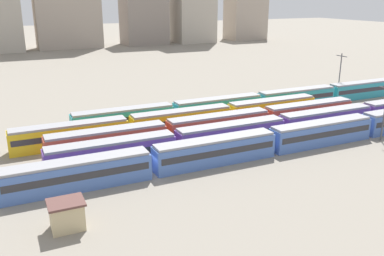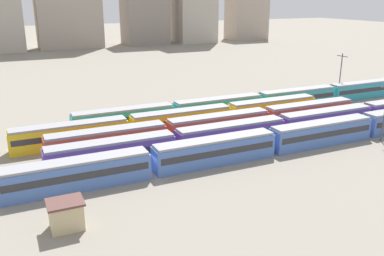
{
  "view_description": "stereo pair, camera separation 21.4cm",
  "coord_description": "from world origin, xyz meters",
  "px_view_note": "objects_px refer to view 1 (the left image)",
  "views": [
    {
      "loc": [
        -16.12,
        -47.86,
        22.55
      ],
      "look_at": [
        10.93,
        10.4,
        2.04
      ],
      "focal_mm": 38.91,
      "sensor_mm": 36.0,
      "label": 1
    },
    {
      "loc": [
        -15.93,
        -47.95,
        22.55
      ],
      "look_at": [
        10.93,
        10.4,
        2.04
      ],
      "focal_mm": 38.91,
      "sensor_mm": 36.0,
      "label": 2
    }
  ],
  "objects_px": {
    "train_track_0": "(365,125)",
    "train_track_3": "(182,120)",
    "train_track_1": "(366,114)",
    "train_track_4": "(259,102)",
    "train_track_2": "(219,125)",
    "catenary_pole_1": "(340,73)",
    "signal_hut": "(67,215)"
  },
  "relations": [
    {
      "from": "train_track_0",
      "to": "train_track_1",
      "type": "xyz_separation_m",
      "value": [
        5.56,
        5.2,
        0.0
      ]
    },
    {
      "from": "train_track_1",
      "to": "train_track_3",
      "type": "distance_m",
      "value": 33.89
    },
    {
      "from": "train_track_2",
      "to": "train_track_3",
      "type": "distance_m",
      "value": 6.89
    },
    {
      "from": "train_track_0",
      "to": "train_track_3",
      "type": "distance_m",
      "value": 30.92
    },
    {
      "from": "train_track_1",
      "to": "signal_hut",
      "type": "xyz_separation_m",
      "value": [
        -55.5,
        -14.12,
        -0.35
      ]
    },
    {
      "from": "train_track_0",
      "to": "train_track_2",
      "type": "height_order",
      "value": "same"
    },
    {
      "from": "train_track_2",
      "to": "catenary_pole_1",
      "type": "bearing_deg",
      "value": 19.02
    },
    {
      "from": "train_track_0",
      "to": "signal_hut",
      "type": "distance_m",
      "value": 50.73
    },
    {
      "from": "signal_hut",
      "to": "catenary_pole_1",
      "type": "bearing_deg",
      "value": 26.16
    },
    {
      "from": "train_track_1",
      "to": "train_track_4",
      "type": "height_order",
      "value": "same"
    },
    {
      "from": "train_track_3",
      "to": "train_track_4",
      "type": "relative_size",
      "value": 0.75
    },
    {
      "from": "train_track_2",
      "to": "signal_hut",
      "type": "xyz_separation_m",
      "value": [
        -27.77,
        -19.32,
        -0.35
      ]
    },
    {
      "from": "train_track_1",
      "to": "catenary_pole_1",
      "type": "xyz_separation_m",
      "value": [
        11.04,
        18.57,
        3.67
      ]
    },
    {
      "from": "train_track_0",
      "to": "signal_hut",
      "type": "bearing_deg",
      "value": -169.88
    },
    {
      "from": "train_track_0",
      "to": "train_track_3",
      "type": "height_order",
      "value": "same"
    },
    {
      "from": "train_track_0",
      "to": "train_track_3",
      "type": "bearing_deg",
      "value": 149.69
    },
    {
      "from": "catenary_pole_1",
      "to": "train_track_1",
      "type": "bearing_deg",
      "value": -120.74
    },
    {
      "from": "train_track_0",
      "to": "catenary_pole_1",
      "type": "xyz_separation_m",
      "value": [
        16.6,
        23.77,
        3.67
      ]
    },
    {
      "from": "train_track_2",
      "to": "catenary_pole_1",
      "type": "distance_m",
      "value": 41.17
    },
    {
      "from": "train_track_1",
      "to": "train_track_2",
      "type": "relative_size",
      "value": 2.02
    },
    {
      "from": "train_track_0",
      "to": "train_track_2",
      "type": "relative_size",
      "value": 2.02
    },
    {
      "from": "train_track_3",
      "to": "train_track_1",
      "type": "bearing_deg",
      "value": -17.87
    },
    {
      "from": "train_track_1",
      "to": "train_track_4",
      "type": "xyz_separation_m",
      "value": [
        -12.79,
        15.6,
        0.0
      ]
    },
    {
      "from": "train_track_0",
      "to": "train_track_4",
      "type": "bearing_deg",
      "value": 109.16
    },
    {
      "from": "train_track_2",
      "to": "catenary_pole_1",
      "type": "relative_size",
      "value": 5.55
    },
    {
      "from": "train_track_0",
      "to": "train_track_1",
      "type": "height_order",
      "value": "same"
    },
    {
      "from": "train_track_2",
      "to": "train_track_3",
      "type": "bearing_deg",
      "value": 131.02
    },
    {
      "from": "train_track_4",
      "to": "catenary_pole_1",
      "type": "relative_size",
      "value": 7.44
    },
    {
      "from": "train_track_0",
      "to": "catenary_pole_1",
      "type": "bearing_deg",
      "value": 55.06
    },
    {
      "from": "train_track_4",
      "to": "train_track_0",
      "type": "bearing_deg",
      "value": -70.84
    },
    {
      "from": "train_track_3",
      "to": "catenary_pole_1",
      "type": "height_order",
      "value": "catenary_pole_1"
    },
    {
      "from": "train_track_2",
      "to": "train_track_4",
      "type": "xyz_separation_m",
      "value": [
        14.94,
        10.4,
        0.0
      ]
    }
  ]
}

